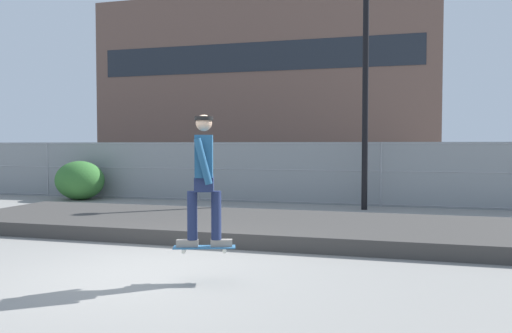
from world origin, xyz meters
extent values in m
plane|color=gray|center=(0.00, 0.00, 0.00)|extent=(120.00, 120.00, 0.00)
cube|color=#3D3A38|center=(0.00, 3.49, 0.14)|extent=(11.54, 3.32, 0.27)
cube|color=#2D608C|center=(0.83, -0.15, 0.45)|extent=(0.82, 0.45, 0.02)
cylinder|color=silver|center=(1.04, 0.01, 0.41)|extent=(0.06, 0.05, 0.05)
cylinder|color=silver|center=(1.10, -0.16, 0.41)|extent=(0.06, 0.05, 0.05)
cylinder|color=silver|center=(0.55, -0.15, 0.41)|extent=(0.06, 0.05, 0.05)
cylinder|color=silver|center=(0.61, -0.32, 0.41)|extent=(0.06, 0.05, 0.05)
cube|color=#99999E|center=(1.07, -0.07, 0.43)|extent=(0.09, 0.15, 0.01)
cube|color=#99999E|center=(0.58, -0.24, 0.43)|extent=(0.09, 0.15, 0.01)
cube|color=gray|center=(1.03, -0.08, 0.50)|extent=(0.30, 0.18, 0.09)
cube|color=gray|center=(0.62, -0.22, 0.50)|extent=(0.30, 0.18, 0.09)
cylinder|color=#1E284C|center=(0.97, -0.10, 0.86)|extent=(0.13, 0.13, 0.63)
cylinder|color=#1E284C|center=(0.68, -0.20, 0.86)|extent=(0.13, 0.13, 0.63)
cube|color=#1E284C|center=(0.83, -0.15, 1.26)|extent=(0.34, 0.40, 0.18)
cube|color=navy|center=(0.83, -0.15, 1.62)|extent=(0.33, 0.43, 0.54)
cylinder|color=navy|center=(0.75, 0.08, 1.56)|extent=(0.25, 0.16, 0.58)
cylinder|color=navy|center=(0.90, -0.39, 1.56)|extent=(0.25, 0.16, 0.58)
sphere|color=tan|center=(0.83, -0.15, 2.05)|extent=(0.21, 0.21, 0.21)
cylinder|color=black|center=(0.83, -0.15, 2.11)|extent=(0.24, 0.24, 0.05)
cylinder|color=gray|center=(-8.39, 8.67, 0.93)|extent=(0.06, 0.06, 1.85)
cylinder|color=gray|center=(-2.80, 8.67, 0.93)|extent=(0.06, 0.06, 1.85)
cylinder|color=gray|center=(2.80, 8.67, 0.93)|extent=(0.06, 0.06, 1.85)
cylinder|color=gray|center=(0.00, 8.67, 1.81)|extent=(27.97, 0.04, 0.04)
cylinder|color=gray|center=(0.00, 8.67, 1.02)|extent=(27.97, 0.04, 0.04)
cylinder|color=gray|center=(0.00, 8.67, 0.06)|extent=(27.97, 0.04, 0.04)
cube|color=gray|center=(0.00, 8.67, 0.93)|extent=(27.97, 0.01, 1.85)
cylinder|color=black|center=(2.38, 7.82, 3.00)|extent=(0.16, 0.16, 6.00)
cube|color=navy|center=(-3.22, 12.54, 0.67)|extent=(4.56, 2.23, 0.70)
cube|color=#23282D|center=(-3.42, 12.56, 1.34)|extent=(2.35, 1.81, 0.64)
cylinder|color=black|center=(-1.78, 13.25, 0.32)|extent=(0.66, 0.30, 0.64)
cylinder|color=black|center=(-1.95, 11.55, 0.32)|extent=(0.66, 0.30, 0.64)
cylinder|color=black|center=(-4.50, 13.52, 0.32)|extent=(0.66, 0.30, 0.64)
cylinder|color=black|center=(-4.67, 11.82, 0.32)|extent=(0.66, 0.30, 0.64)
cube|color=silver|center=(3.30, 12.18, 0.67)|extent=(4.56, 2.23, 0.70)
cube|color=#23282D|center=(3.10, 12.20, 1.34)|extent=(2.35, 1.81, 0.64)
cylinder|color=black|center=(4.74, 12.90, 0.32)|extent=(0.66, 0.30, 0.64)
cylinder|color=black|center=(4.57, 11.20, 0.32)|extent=(0.66, 0.30, 0.64)
cylinder|color=black|center=(2.02, 13.17, 0.32)|extent=(0.66, 0.30, 0.64)
cylinder|color=black|center=(1.85, 11.47, 0.32)|extent=(0.66, 0.30, 0.64)
cube|color=brown|center=(-8.73, 42.96, 7.53)|extent=(30.79, 13.88, 15.06)
cube|color=#1E232B|center=(-8.73, 36.00, 9.34)|extent=(28.33, 0.04, 2.50)
ellipsoid|color=#336B2D|center=(-6.60, 7.91, 0.63)|extent=(1.62, 1.33, 1.25)
camera|label=1|loc=(3.20, -6.22, 1.77)|focal=35.52mm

